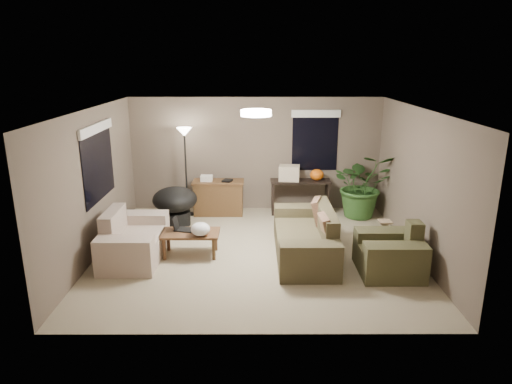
{
  "coord_description": "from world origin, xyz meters",
  "views": [
    {
      "loc": [
        -0.02,
        -7.43,
        3.27
      ],
      "look_at": [
        0.0,
        0.2,
        1.05
      ],
      "focal_mm": 32.0,
      "sensor_mm": 36.0,
      "label": 1
    }
  ],
  "objects_px": {
    "armchair": "(390,255)",
    "cat_scratching_post": "(384,236)",
    "floor_lamp": "(185,142)",
    "main_sofa": "(307,239)",
    "houseplant": "(362,192)",
    "loveseat": "(133,241)",
    "console_table": "(300,194)",
    "papasan_chair": "(175,203)",
    "coffee_table": "(190,236)",
    "desk": "(219,197)"
  },
  "relations": [
    {
      "from": "armchair",
      "to": "papasan_chair",
      "type": "xyz_separation_m",
      "value": [
        -3.77,
        2.17,
        0.17
      ]
    },
    {
      "from": "coffee_table",
      "to": "floor_lamp",
      "type": "distance_m",
      "value": 2.5
    },
    {
      "from": "main_sofa",
      "to": "papasan_chair",
      "type": "bearing_deg",
      "value": 149.19
    },
    {
      "from": "papasan_chair",
      "to": "console_table",
      "type": "bearing_deg",
      "value": 16.1
    },
    {
      "from": "main_sofa",
      "to": "papasan_chair",
      "type": "relative_size",
      "value": 2.05
    },
    {
      "from": "armchair",
      "to": "cat_scratching_post",
      "type": "distance_m",
      "value": 1.04
    },
    {
      "from": "main_sofa",
      "to": "coffee_table",
      "type": "distance_m",
      "value": 2.01
    },
    {
      "from": "main_sofa",
      "to": "desk",
      "type": "bearing_deg",
      "value": 127.45
    },
    {
      "from": "floor_lamp",
      "to": "houseplant",
      "type": "height_order",
      "value": "floor_lamp"
    },
    {
      "from": "coffee_table",
      "to": "papasan_chair",
      "type": "relative_size",
      "value": 0.93
    },
    {
      "from": "loveseat",
      "to": "floor_lamp",
      "type": "distance_m",
      "value": 2.67
    },
    {
      "from": "papasan_chair",
      "to": "cat_scratching_post",
      "type": "distance_m",
      "value": 4.12
    },
    {
      "from": "armchair",
      "to": "console_table",
      "type": "relative_size",
      "value": 0.77
    },
    {
      "from": "cat_scratching_post",
      "to": "main_sofa",
      "type": "bearing_deg",
      "value": -166.32
    },
    {
      "from": "main_sofa",
      "to": "console_table",
      "type": "xyz_separation_m",
      "value": [
        0.1,
        2.25,
        0.14
      ]
    },
    {
      "from": "main_sofa",
      "to": "armchair",
      "type": "distance_m",
      "value": 1.42
    },
    {
      "from": "main_sofa",
      "to": "armchair",
      "type": "bearing_deg",
      "value": -28.03
    },
    {
      "from": "loveseat",
      "to": "armchair",
      "type": "bearing_deg",
      "value": -7.6
    },
    {
      "from": "main_sofa",
      "to": "desk",
      "type": "xyz_separation_m",
      "value": [
        -1.69,
        2.2,
        0.08
      ]
    },
    {
      "from": "loveseat",
      "to": "cat_scratching_post",
      "type": "bearing_deg",
      "value": 5.87
    },
    {
      "from": "coffee_table",
      "to": "desk",
      "type": "bearing_deg",
      "value": 81.65
    },
    {
      "from": "loveseat",
      "to": "desk",
      "type": "height_order",
      "value": "loveseat"
    },
    {
      "from": "floor_lamp",
      "to": "armchair",
      "type": "bearing_deg",
      "value": -37.93
    },
    {
      "from": "desk",
      "to": "houseplant",
      "type": "height_order",
      "value": "houseplant"
    },
    {
      "from": "console_table",
      "to": "papasan_chair",
      "type": "relative_size",
      "value": 1.21
    },
    {
      "from": "console_table",
      "to": "houseplant",
      "type": "bearing_deg",
      "value": -9.57
    },
    {
      "from": "papasan_chair",
      "to": "houseplant",
      "type": "bearing_deg",
      "value": 7.77
    },
    {
      "from": "houseplant",
      "to": "coffee_table",
      "type": "bearing_deg",
      "value": -149.27
    },
    {
      "from": "armchair",
      "to": "desk",
      "type": "xyz_separation_m",
      "value": [
        -2.94,
        2.87,
        0.08
      ]
    },
    {
      "from": "console_table",
      "to": "desk",
      "type": "bearing_deg",
      "value": -178.33
    },
    {
      "from": "loveseat",
      "to": "cat_scratching_post",
      "type": "distance_m",
      "value": 4.43
    },
    {
      "from": "main_sofa",
      "to": "loveseat",
      "type": "height_order",
      "value": "same"
    },
    {
      "from": "main_sofa",
      "to": "coffee_table",
      "type": "xyz_separation_m",
      "value": [
        -2.01,
        0.01,
        0.06
      ]
    },
    {
      "from": "armchair",
      "to": "houseplant",
      "type": "bearing_deg",
      "value": 86.85
    },
    {
      "from": "main_sofa",
      "to": "console_table",
      "type": "height_order",
      "value": "main_sofa"
    },
    {
      "from": "papasan_chair",
      "to": "houseplant",
      "type": "xyz_separation_m",
      "value": [
        3.92,
        0.53,
        0.09
      ]
    },
    {
      "from": "houseplant",
      "to": "cat_scratching_post",
      "type": "relative_size",
      "value": 2.82
    },
    {
      "from": "loveseat",
      "to": "armchair",
      "type": "relative_size",
      "value": 1.6
    },
    {
      "from": "armchair",
      "to": "console_table",
      "type": "bearing_deg",
      "value": 111.55
    },
    {
      "from": "coffee_table",
      "to": "desk",
      "type": "relative_size",
      "value": 0.91
    },
    {
      "from": "armchair",
      "to": "floor_lamp",
      "type": "distance_m",
      "value": 4.77
    },
    {
      "from": "cat_scratching_post",
      "to": "houseplant",
      "type": "bearing_deg",
      "value": 91.19
    },
    {
      "from": "console_table",
      "to": "cat_scratching_post",
      "type": "xyz_separation_m",
      "value": [
        1.34,
        -1.9,
        -0.22
      ]
    },
    {
      "from": "coffee_table",
      "to": "desk",
      "type": "height_order",
      "value": "desk"
    },
    {
      "from": "armchair",
      "to": "coffee_table",
      "type": "distance_m",
      "value": 3.33
    },
    {
      "from": "papasan_chair",
      "to": "houseplant",
      "type": "relative_size",
      "value": 0.76
    },
    {
      "from": "coffee_table",
      "to": "console_table",
      "type": "distance_m",
      "value": 3.08
    },
    {
      "from": "floor_lamp",
      "to": "cat_scratching_post",
      "type": "relative_size",
      "value": 3.82
    },
    {
      "from": "desk",
      "to": "console_table",
      "type": "distance_m",
      "value": 1.79
    },
    {
      "from": "armchair",
      "to": "main_sofa",
      "type": "bearing_deg",
      "value": 151.97
    }
  ]
}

